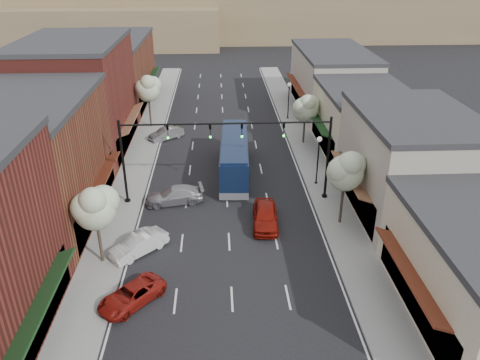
{
  "coord_description": "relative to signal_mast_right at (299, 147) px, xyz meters",
  "views": [
    {
      "loc": [
        -0.58,
        -25.42,
        18.36
      ],
      "look_at": [
        1.02,
        7.25,
        2.2
      ],
      "focal_mm": 35.0,
      "sensor_mm": 36.0,
      "label": 1
    }
  ],
  "objects": [
    {
      "name": "parked_car_c",
      "position": [
        -9.85,
        -0.16,
        -3.95
      ],
      "size": [
        4.91,
        2.64,
        1.35
      ],
      "primitive_type": "imported",
      "rotation": [
        0.0,
        0.0,
        -1.41
      ],
      "color": "#9C9CA1",
      "rests_on": "ground"
    },
    {
      "name": "bldg_right_midfar",
      "position": [
        8.08,
        10.0,
        -1.46
      ],
      "size": [
        9.14,
        12.1,
        6.4
      ],
      "color": "beige",
      "rests_on": "ground"
    },
    {
      "name": "hill_far",
      "position": [
        -5.62,
        82.0,
        1.38
      ],
      "size": [
        120.0,
        30.0,
        12.0
      ],
      "primitive_type": "cube",
      "color": "#7A6647",
      "rests_on": "ground"
    },
    {
      "name": "hill_near",
      "position": [
        -30.62,
        70.0,
        -0.62
      ],
      "size": [
        50.0,
        20.0,
        8.0
      ],
      "primitive_type": "cube",
      "color": "#7A6647",
      "rests_on": "ground"
    },
    {
      "name": "sidewalk_right",
      "position": [
        2.78,
        10.5,
        -4.55
      ],
      "size": [
        2.8,
        73.0,
        0.15
      ],
      "primitive_type": "cube",
      "color": "gray",
      "rests_on": "ground"
    },
    {
      "name": "parked_car_a",
      "position": [
        -11.38,
        -12.04,
        -4.05
      ],
      "size": [
        4.13,
        4.3,
        1.14
      ],
      "primitive_type": "imported",
      "rotation": [
        0.0,
        0.0,
        -0.73
      ],
      "color": "maroon",
      "rests_on": "ground"
    },
    {
      "name": "bldg_left_midnear",
      "position": [
        -19.85,
        -2.0,
        0.03
      ],
      "size": [
        10.14,
        14.1,
        9.4
      ],
      "color": "brown",
      "rests_on": "ground"
    },
    {
      "name": "tree_right_near",
      "position": [
        2.73,
        -4.05,
        -0.17
      ],
      "size": [
        2.85,
        2.65,
        5.95
      ],
      "color": "#47382B",
      "rests_on": "ground"
    },
    {
      "name": "parked_car_b",
      "position": [
        -11.69,
        -7.02,
        -3.95
      ],
      "size": [
        3.95,
        3.86,
        1.35
      ],
      "primitive_type": "imported",
      "rotation": [
        0.0,
        0.0,
        -0.81
      ],
      "color": "silver",
      "rests_on": "ground"
    },
    {
      "name": "bldg_right_far",
      "position": [
        8.09,
        24.0,
        -0.96
      ],
      "size": [
        9.14,
        16.1,
        7.4
      ],
      "color": "#A3998B",
      "rests_on": "ground"
    },
    {
      "name": "signal_mast_left",
      "position": [
        -11.24,
        0.0,
        0.0
      ],
      "size": [
        8.22,
        0.46,
        7.0
      ],
      "color": "black",
      "rests_on": "ground"
    },
    {
      "name": "curb_left",
      "position": [
        -12.62,
        10.5,
        -4.55
      ],
      "size": [
        0.25,
        73.0,
        0.17
      ],
      "primitive_type": "cube",
      "color": "gray",
      "rests_on": "ground"
    },
    {
      "name": "tree_left_near",
      "position": [
        -13.87,
        -8.05,
        -0.4
      ],
      "size": [
        2.85,
        2.65,
        5.69
      ],
      "color": "#47382B",
      "rests_on": "ground"
    },
    {
      "name": "tree_left_far",
      "position": [
        -13.87,
        17.95,
        -0.02
      ],
      "size": [
        2.85,
        2.65,
        6.13
      ],
      "color": "#47382B",
      "rests_on": "ground"
    },
    {
      "name": "lamp_post_far",
      "position": [
        2.18,
        20.0,
        -1.62
      ],
      "size": [
        0.44,
        0.44,
        4.44
      ],
      "color": "black",
      "rests_on": "ground"
    },
    {
      "name": "sidewalk_left",
      "position": [
        -14.02,
        10.5,
        -4.55
      ],
      "size": [
        2.8,
        73.0,
        0.15
      ],
      "primitive_type": "cube",
      "color": "gray",
      "rests_on": "ground"
    },
    {
      "name": "bldg_left_midfar",
      "position": [
        -19.86,
        12.0,
        0.78
      ],
      "size": [
        10.14,
        14.1,
        10.9
      ],
      "color": "maroon",
      "rests_on": "ground"
    },
    {
      "name": "ground",
      "position": [
        -5.62,
        -8.0,
        -4.62
      ],
      "size": [
        160.0,
        160.0,
        0.0
      ],
      "primitive_type": "plane",
      "color": "black",
      "rests_on": "ground"
    },
    {
      "name": "red_hatchback",
      "position": [
        -2.89,
        -3.92,
        -3.84
      ],
      "size": [
        2.16,
        4.72,
        1.57
      ],
      "primitive_type": "imported",
      "rotation": [
        0.0,
        0.0,
        -0.07
      ],
      "color": "maroon",
      "rests_on": "ground"
    },
    {
      "name": "bldg_left_far",
      "position": [
        -19.84,
        28.0,
        -0.46
      ],
      "size": [
        10.14,
        18.1,
        8.4
      ],
      "color": "brown",
      "rests_on": "ground"
    },
    {
      "name": "coach_bus",
      "position": [
        -4.82,
        5.13,
        -2.87
      ],
      "size": [
        2.86,
        11.03,
        3.35
      ],
      "rotation": [
        0.0,
        0.0,
        -0.04
      ],
      "color": "#0D1935",
      "rests_on": "ground"
    },
    {
      "name": "tree_right_far",
      "position": [
        2.73,
        11.95,
        -0.63
      ],
      "size": [
        2.85,
        2.65,
        5.43
      ],
      "color": "#47382B",
      "rests_on": "ground"
    },
    {
      "name": "bldg_right_midnear",
      "position": [
        8.1,
        -2.0,
        -0.72
      ],
      "size": [
        9.14,
        12.1,
        7.9
      ],
      "color": "#A3998B",
      "rests_on": "ground"
    },
    {
      "name": "signal_mast_right",
      "position": [
        0.0,
        0.0,
        0.0
      ],
      "size": [
        8.22,
        0.46,
        7.0
      ],
      "color": "black",
      "rests_on": "ground"
    },
    {
      "name": "curb_right",
      "position": [
        1.38,
        10.5,
        -4.55
      ],
      "size": [
        0.25,
        73.0,
        0.17
      ],
      "primitive_type": "cube",
      "color": "gray",
      "rests_on": "ground"
    },
    {
      "name": "parked_car_e",
      "position": [
        -11.82,
        14.04,
        -3.99
      ],
      "size": [
        3.84,
        3.46,
        1.27
      ],
      "primitive_type": "imported",
      "rotation": [
        0.0,
        0.0,
        -0.89
      ],
      "color": "gray",
      "rests_on": "ground"
    },
    {
      "name": "lamp_post_near",
      "position": [
        2.18,
        2.5,
        -1.62
      ],
      "size": [
        0.44,
        0.44,
        4.44
      ],
      "color": "black",
      "rests_on": "ground"
    }
  ]
}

